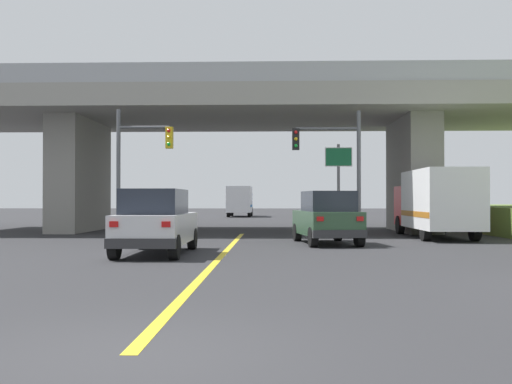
{
  "coord_description": "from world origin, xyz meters",
  "views": [
    {
      "loc": [
        1.6,
        -6.46,
        1.71
      ],
      "look_at": [
        0.88,
        16.69,
        2.0
      ],
      "focal_mm": 41.68,
      "sensor_mm": 36.0,
      "label": 1
    }
  ],
  "objects_px": {
    "suv_lead": "(156,222)",
    "semi_truck_distant": "(240,201)",
    "traffic_signal_farside": "(136,158)",
    "highway_sign": "(339,170)",
    "traffic_signal_nearside": "(336,158)",
    "box_truck": "(436,202)",
    "suv_crossing": "(327,218)"
  },
  "relations": [
    {
      "from": "traffic_signal_farside",
      "to": "traffic_signal_nearside",
      "type": "bearing_deg",
      "value": 2.49
    },
    {
      "from": "suv_lead",
      "to": "traffic_signal_nearside",
      "type": "xyz_separation_m",
      "value": [
        6.44,
        8.37,
        2.54
      ]
    },
    {
      "from": "suv_lead",
      "to": "traffic_signal_farside",
      "type": "distance_m",
      "value": 8.75
    },
    {
      "from": "suv_lead",
      "to": "suv_crossing",
      "type": "bearing_deg",
      "value": 38.08
    },
    {
      "from": "traffic_signal_nearside",
      "to": "traffic_signal_farside",
      "type": "xyz_separation_m",
      "value": [
        -8.96,
        -0.39,
        0.0
      ]
    },
    {
      "from": "box_truck",
      "to": "semi_truck_distant",
      "type": "relative_size",
      "value": 1.07
    },
    {
      "from": "traffic_signal_nearside",
      "to": "box_truck",
      "type": "bearing_deg",
      "value": -2.15
    },
    {
      "from": "traffic_signal_farside",
      "to": "semi_truck_distant",
      "type": "height_order",
      "value": "traffic_signal_farside"
    },
    {
      "from": "box_truck",
      "to": "traffic_signal_nearside",
      "type": "distance_m",
      "value": 4.82
    },
    {
      "from": "traffic_signal_farside",
      "to": "highway_sign",
      "type": "bearing_deg",
      "value": 17.85
    },
    {
      "from": "traffic_signal_nearside",
      "to": "traffic_signal_farside",
      "type": "height_order",
      "value": "traffic_signal_farside"
    },
    {
      "from": "traffic_signal_nearside",
      "to": "traffic_signal_farside",
      "type": "distance_m",
      "value": 8.96
    },
    {
      "from": "traffic_signal_nearside",
      "to": "highway_sign",
      "type": "relative_size",
      "value": 1.28
    },
    {
      "from": "traffic_signal_nearside",
      "to": "highway_sign",
      "type": "distance_m",
      "value": 2.67
    },
    {
      "from": "traffic_signal_farside",
      "to": "highway_sign",
      "type": "height_order",
      "value": "traffic_signal_farside"
    },
    {
      "from": "highway_sign",
      "to": "semi_truck_distant",
      "type": "height_order",
      "value": "highway_sign"
    },
    {
      "from": "box_truck",
      "to": "semi_truck_distant",
      "type": "distance_m",
      "value": 33.83
    },
    {
      "from": "traffic_signal_farside",
      "to": "highway_sign",
      "type": "xyz_separation_m",
      "value": [
        9.33,
        3.01,
        -0.38
      ]
    },
    {
      "from": "suv_lead",
      "to": "semi_truck_distant",
      "type": "height_order",
      "value": "semi_truck_distant"
    },
    {
      "from": "traffic_signal_farside",
      "to": "semi_truck_distant",
      "type": "xyz_separation_m",
      "value": [
        2.77,
        32.36,
        -1.99
      ]
    },
    {
      "from": "suv_lead",
      "to": "traffic_signal_farside",
      "type": "bearing_deg",
      "value": 107.46
    },
    {
      "from": "traffic_signal_farside",
      "to": "suv_lead",
      "type": "bearing_deg",
      "value": -72.54
    },
    {
      "from": "traffic_signal_nearside",
      "to": "semi_truck_distant",
      "type": "bearing_deg",
      "value": 100.96
    },
    {
      "from": "suv_crossing",
      "to": "box_truck",
      "type": "height_order",
      "value": "box_truck"
    },
    {
      "from": "suv_crossing",
      "to": "suv_lead",
      "type": "bearing_deg",
      "value": -149.96
    },
    {
      "from": "highway_sign",
      "to": "semi_truck_distant",
      "type": "bearing_deg",
      "value": 102.61
    },
    {
      "from": "suv_lead",
      "to": "suv_crossing",
      "type": "distance_m",
      "value": 7.2
    },
    {
      "from": "semi_truck_distant",
      "to": "suv_lead",
      "type": "bearing_deg",
      "value": -90.36
    },
    {
      "from": "semi_truck_distant",
      "to": "traffic_signal_farside",
      "type": "bearing_deg",
      "value": -94.89
    },
    {
      "from": "suv_crossing",
      "to": "traffic_signal_farside",
      "type": "relative_size",
      "value": 0.79
    },
    {
      "from": "suv_lead",
      "to": "suv_crossing",
      "type": "xyz_separation_m",
      "value": [
        5.67,
        4.44,
        -0.0
      ]
    },
    {
      "from": "suv_crossing",
      "to": "traffic_signal_farside",
      "type": "distance_m",
      "value": 9.27
    }
  ]
}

